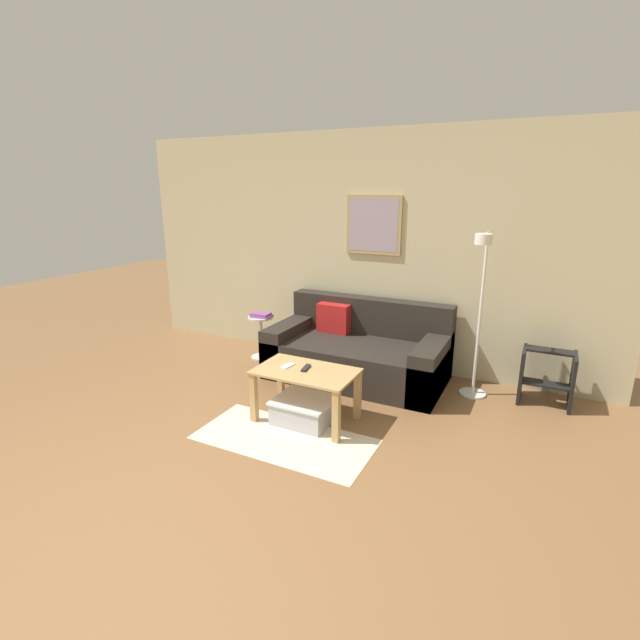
# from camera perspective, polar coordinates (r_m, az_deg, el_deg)

# --- Properties ---
(ground_plane) EXTENTS (16.00, 16.00, 0.00)m
(ground_plane) POSITION_cam_1_polar(r_m,az_deg,el_deg) (3.21, -20.73, -22.68)
(ground_plane) COLOR brown
(wall_back) EXTENTS (5.60, 0.09, 2.55)m
(wall_back) POSITION_cam_1_polar(r_m,az_deg,el_deg) (5.24, 4.25, 8.55)
(wall_back) COLOR #C6BC93
(wall_back) RESTS_ON ground_plane
(area_rug) EXTENTS (1.44, 0.68, 0.01)m
(area_rug) POSITION_cam_1_polar(r_m,az_deg,el_deg) (3.87, -4.42, -14.39)
(area_rug) COLOR beige
(area_rug) RESTS_ON ground_plane
(couch) EXTENTS (1.82, 0.95, 0.80)m
(couch) POSITION_cam_1_polar(r_m,az_deg,el_deg) (4.94, 4.69, -3.98)
(couch) COLOR #28231E
(couch) RESTS_ON ground_plane
(coffee_table) EXTENTS (0.86, 0.52, 0.46)m
(coffee_table) POSITION_cam_1_polar(r_m,az_deg,el_deg) (3.99, -1.76, -7.51)
(coffee_table) COLOR tan
(coffee_table) RESTS_ON ground_plane
(storage_bin) EXTENTS (0.50, 0.43, 0.21)m
(storage_bin) POSITION_cam_1_polar(r_m,az_deg,el_deg) (4.07, -1.97, -11.00)
(storage_bin) COLOR #B2B2B7
(storage_bin) RESTS_ON ground_plane
(floor_lamp) EXTENTS (0.25, 0.47, 1.58)m
(floor_lamp) POSITION_cam_1_polar(r_m,az_deg,el_deg) (4.44, 19.01, 1.42)
(floor_lamp) COLOR white
(floor_lamp) RESTS_ON ground_plane
(side_table) EXTENTS (0.29, 0.29, 0.50)m
(side_table) POSITION_cam_1_polar(r_m,az_deg,el_deg) (5.50, -7.26, -1.65)
(side_table) COLOR silver
(side_table) RESTS_ON ground_plane
(book_stack) EXTENTS (0.25, 0.19, 0.05)m
(book_stack) POSITION_cam_1_polar(r_m,az_deg,el_deg) (5.43, -7.25, 0.62)
(book_stack) COLOR #8C4C93
(book_stack) RESTS_ON side_table
(remote_control) EXTENTS (0.06, 0.15, 0.02)m
(remote_control) POSITION_cam_1_polar(r_m,az_deg,el_deg) (3.98, -1.76, -5.92)
(remote_control) COLOR #232328
(remote_control) RESTS_ON coffee_table
(cell_phone) EXTENTS (0.09, 0.15, 0.01)m
(cell_phone) POSITION_cam_1_polar(r_m,az_deg,el_deg) (4.05, -3.99, -5.63)
(cell_phone) COLOR silver
(cell_phone) RESTS_ON coffee_table
(step_stool) EXTENTS (0.46, 0.34, 0.51)m
(step_stool) POSITION_cam_1_polar(r_m,az_deg,el_deg) (4.81, 26.12, -6.17)
(step_stool) COLOR black
(step_stool) RESTS_ON ground_plane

